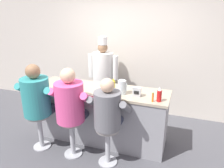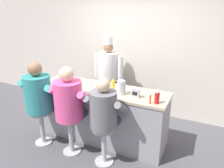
# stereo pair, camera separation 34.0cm
# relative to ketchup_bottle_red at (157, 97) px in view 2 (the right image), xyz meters

# --- Properties ---
(ground_plane) EXTENTS (20.00, 20.00, 0.00)m
(ground_plane) POSITION_rel_ketchup_bottle_red_xyz_m (-0.99, -0.14, -1.07)
(ground_plane) COLOR #4C4C51
(wall_back) EXTENTS (10.00, 0.06, 2.70)m
(wall_back) POSITION_rel_ketchup_bottle_red_xyz_m (-0.99, 1.56, 0.28)
(wall_back) COLOR beige
(wall_back) RESTS_ON ground_plane
(diner_counter) EXTENTS (2.27, 0.66, 0.96)m
(diner_counter) POSITION_rel_ketchup_bottle_red_xyz_m (-0.99, 0.19, -0.58)
(diner_counter) COLOR gray
(diner_counter) RESTS_ON ground_plane
(ketchup_bottle_red) EXTENTS (0.07, 0.07, 0.23)m
(ketchup_bottle_red) POSITION_rel_ketchup_bottle_red_xyz_m (0.00, 0.00, 0.00)
(ketchup_bottle_red) COLOR red
(ketchup_bottle_red) RESTS_ON diner_counter
(mustard_bottle_yellow) EXTENTS (0.06, 0.06, 0.23)m
(mustard_bottle_yellow) POSITION_rel_ketchup_bottle_red_xyz_m (-0.75, 0.13, 0.00)
(mustard_bottle_yellow) COLOR yellow
(mustard_bottle_yellow) RESTS_ON diner_counter
(hot_sauce_bottle_orange) EXTENTS (0.03, 0.03, 0.14)m
(hot_sauce_bottle_orange) POSITION_rel_ketchup_bottle_red_xyz_m (-0.08, -0.04, -0.04)
(hot_sauce_bottle_orange) COLOR orange
(hot_sauce_bottle_orange) RESTS_ON diner_counter
(water_pitcher_clear) EXTENTS (0.15, 0.13, 0.23)m
(water_pitcher_clear) POSITION_rel_ketchup_bottle_red_xyz_m (-0.59, 0.09, 0.01)
(water_pitcher_clear) COLOR silver
(water_pitcher_clear) RESTS_ON diner_counter
(breakfast_plate) EXTENTS (0.28, 0.28, 0.05)m
(breakfast_plate) POSITION_rel_ketchup_bottle_red_xyz_m (-1.55, 0.22, -0.09)
(breakfast_plate) COLOR white
(breakfast_plate) RESTS_ON diner_counter
(cereal_bowl) EXTENTS (0.16, 0.16, 0.06)m
(cereal_bowl) POSITION_rel_ketchup_bottle_red_xyz_m (-0.91, 0.13, -0.08)
(cereal_bowl) COLOR white
(cereal_bowl) RESTS_ON diner_counter
(coffee_mug_blue) EXTENTS (0.14, 0.09, 0.09)m
(coffee_mug_blue) POSITION_rel_ketchup_bottle_red_xyz_m (-1.65, 0.01, -0.06)
(coffee_mug_blue) COLOR #4C7AB2
(coffee_mug_blue) RESTS_ON diner_counter
(napkin_dispenser_chrome) EXTENTS (0.13, 0.08, 0.14)m
(napkin_dispenser_chrome) POSITION_rel_ketchup_bottle_red_xyz_m (-0.35, 0.08, -0.03)
(napkin_dispenser_chrome) COLOR silver
(napkin_dispenser_chrome) RESTS_ON diner_counter
(diner_seated_teal) EXTENTS (0.65, 0.65, 1.45)m
(diner_seated_teal) POSITION_rel_ketchup_bottle_red_xyz_m (-1.85, -0.34, -0.18)
(diner_seated_teal) COLOR #B2B5BA
(diner_seated_teal) RESTS_ON ground_plane
(diner_seated_pink) EXTENTS (0.65, 0.64, 1.45)m
(diner_seated_pink) POSITION_rel_ketchup_bottle_red_xyz_m (-1.25, -0.34, -0.19)
(diner_seated_pink) COLOR #B2B5BA
(diner_seated_pink) RESTS_ON ground_plane
(diner_seated_grey) EXTENTS (0.58, 0.58, 1.36)m
(diner_seated_grey) POSITION_rel_ketchup_bottle_red_xyz_m (-0.65, -0.35, -0.22)
(diner_seated_grey) COLOR #B2B5BA
(diner_seated_grey) RESTS_ON ground_plane
(cook_in_whites_near) EXTENTS (0.66, 0.42, 1.69)m
(cook_in_whites_near) POSITION_rel_ketchup_bottle_red_xyz_m (-1.32, 1.13, -0.14)
(cook_in_whites_near) COLOR #232328
(cook_in_whites_near) RESTS_ON ground_plane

